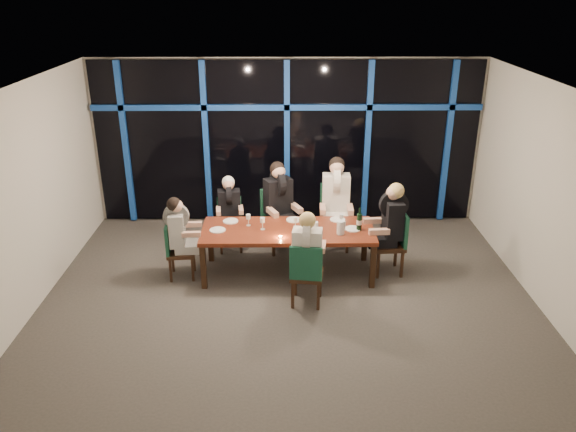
{
  "coord_description": "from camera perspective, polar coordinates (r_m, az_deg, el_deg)",
  "views": [
    {
      "loc": [
        -0.06,
        -6.91,
        4.21
      ],
      "look_at": [
        0.0,
        0.6,
        1.05
      ],
      "focal_mm": 35.0,
      "sensor_mm": 36.0,
      "label": 1
    }
  ],
  "objects": [
    {
      "name": "water_pitcher",
      "position": [
        8.29,
        5.37,
        -1.17
      ],
      "size": [
        0.13,
        0.11,
        0.21
      ],
      "rotation": [
        0.0,
        0.0,
        0.02
      ],
      "color": "silver",
      "rests_on": "dining_table"
    },
    {
      "name": "plate_end_right",
      "position": [
        8.51,
        6.61,
        -1.3
      ],
      "size": [
        0.24,
        0.24,
        0.01
      ],
      "primitive_type": "cylinder",
      "color": "white",
      "rests_on": "dining_table"
    },
    {
      "name": "room",
      "position": [
        7.25,
        0.04,
        5.27
      ],
      "size": [
        7.04,
        7.0,
        3.02
      ],
      "color": "#514D48",
      "rests_on": "ground"
    },
    {
      "name": "plate_near_mid",
      "position": [
        8.19,
        2.34,
        -2.15
      ],
      "size": [
        0.24,
        0.24,
        0.01
      ],
      "primitive_type": "cylinder",
      "color": "white",
      "rests_on": "dining_table"
    },
    {
      "name": "chair_near_mid",
      "position": [
        7.71,
        1.88,
        -5.67
      ],
      "size": [
        0.5,
        0.5,
        0.95
      ],
      "rotation": [
        0.0,
        0.0,
        3.01
      ],
      "color": "#321C10",
      "rests_on": "ground"
    },
    {
      "name": "chair_far_right",
      "position": [
        9.47,
        4.8,
        0.34
      ],
      "size": [
        0.52,
        0.52,
        1.08
      ],
      "rotation": [
        0.0,
        0.0,
        -0.03
      ],
      "color": "#321C10",
      "rests_on": "ground"
    },
    {
      "name": "plate_far_right",
      "position": [
        8.81,
        5.05,
        -0.36
      ],
      "size": [
        0.24,
        0.24,
        0.01
      ],
      "primitive_type": "cylinder",
      "color": "white",
      "rests_on": "dining_table"
    },
    {
      "name": "dining_table",
      "position": [
        8.48,
        -0.01,
        -1.77
      ],
      "size": [
        2.6,
        1.0,
        0.75
      ],
      "color": "maroon",
      "rests_on": "ground"
    },
    {
      "name": "diner_near_mid",
      "position": [
        7.61,
        1.98,
        -2.88
      ],
      "size": [
        0.51,
        0.62,
        0.93
      ],
      "rotation": [
        0.0,
        0.0,
        3.01
      ],
      "color": "silver",
      "rests_on": "ground"
    },
    {
      "name": "chair_far_mid",
      "position": [
        9.38,
        -1.12,
        0.05
      ],
      "size": [
        0.64,
        0.64,
        1.04
      ],
      "rotation": [
        0.0,
        0.0,
        0.43
      ],
      "color": "#321C10",
      "rests_on": "ground"
    },
    {
      "name": "wine_glass_b",
      "position": [
        8.49,
        0.76,
        -0.4
      ],
      "size": [
        0.06,
        0.06,
        0.16
      ],
      "color": "white",
      "rests_on": "dining_table"
    },
    {
      "name": "wine_glass_a",
      "position": [
        8.4,
        -2.61,
        -0.5
      ],
      "size": [
        0.07,
        0.07,
        0.19
      ],
      "color": "silver",
      "rests_on": "dining_table"
    },
    {
      "name": "plate_far_left",
      "position": [
        8.76,
        -5.85,
        -0.52
      ],
      "size": [
        0.24,
        0.24,
        0.01
      ],
      "primitive_type": "cylinder",
      "color": "white",
      "rests_on": "dining_table"
    },
    {
      "name": "diner_end_left",
      "position": [
        8.48,
        -11.0,
        -0.99
      ],
      "size": [
        0.57,
        0.46,
        0.86
      ],
      "rotation": [
        0.0,
        0.0,
        1.65
      ],
      "color": "black",
      "rests_on": "ground"
    },
    {
      "name": "diner_far_right",
      "position": [
        9.23,
        4.91,
        2.57
      ],
      "size": [
        0.55,
        0.68,
        1.05
      ],
      "rotation": [
        0.0,
        0.0,
        -0.03
      ],
      "color": "silver",
      "rests_on": "ground"
    },
    {
      "name": "chair_end_left",
      "position": [
        8.64,
        -11.32,
        -3.15
      ],
      "size": [
        0.44,
        0.44,
        0.89
      ],
      "rotation": [
        0.0,
        0.0,
        1.65
      ],
      "color": "#321C10",
      "rests_on": "ground"
    },
    {
      "name": "chair_end_right",
      "position": [
        8.73,
        10.73,
        -2.34
      ],
      "size": [
        0.5,
        0.5,
        1.0
      ],
      "rotation": [
        0.0,
        0.0,
        4.79
      ],
      "color": "#321C10",
      "rests_on": "ground"
    },
    {
      "name": "plate_end_left",
      "position": [
        8.48,
        -7.17,
        -1.42
      ],
      "size": [
        0.24,
        0.24,
        0.01
      ],
      "primitive_type": "cylinder",
      "color": "white",
      "rests_on": "dining_table"
    },
    {
      "name": "chair_far_left",
      "position": [
        9.46,
        -5.92,
        -0.49
      ],
      "size": [
        0.45,
        0.45,
        0.88
      ],
      "rotation": [
        0.0,
        0.0,
        0.12
      ],
      "color": "#321C10",
      "rests_on": "ground"
    },
    {
      "name": "window_wall",
      "position": [
        10.2,
        -0.05,
        7.7
      ],
      "size": [
        6.86,
        0.43,
        2.94
      ],
      "color": "black",
      "rests_on": "ground"
    },
    {
      "name": "diner_far_mid",
      "position": [
        9.15,
        -0.92,
        2.23
      ],
      "size": [
        0.66,
        0.72,
        1.01
      ],
      "rotation": [
        0.0,
        0.0,
        0.43
      ],
      "color": "black",
      "rests_on": "ground"
    },
    {
      "name": "diner_end_right",
      "position": [
        8.55,
        10.37,
        0.04
      ],
      "size": [
        0.64,
        0.52,
        0.97
      ],
      "rotation": [
        0.0,
        0.0,
        4.79
      ],
      "color": "black",
      "rests_on": "ground"
    },
    {
      "name": "wine_glass_e",
      "position": [
        8.62,
        5.45,
        -0.1
      ],
      "size": [
        0.06,
        0.06,
        0.16
      ],
      "color": "silver",
      "rests_on": "dining_table"
    },
    {
      "name": "wine_glass_c",
      "position": [
        8.3,
        2.88,
        -0.9
      ],
      "size": [
        0.07,
        0.07,
        0.17
      ],
      "color": "silver",
      "rests_on": "dining_table"
    },
    {
      "name": "wine_glass_d",
      "position": [
        8.55,
        -4.06,
        -0.15
      ],
      "size": [
        0.07,
        0.07,
        0.18
      ],
      "color": "white",
      "rests_on": "dining_table"
    },
    {
      "name": "diner_far_left",
      "position": [
        9.25,
        -5.99,
        1.32
      ],
      "size": [
        0.46,
        0.57,
        0.85
      ],
      "rotation": [
        0.0,
        0.0,
        0.12
      ],
      "color": "black",
      "rests_on": "ground"
    },
    {
      "name": "wine_bottle",
      "position": [
        8.44,
        7.25,
        -0.57
      ],
      "size": [
        0.08,
        0.08,
        0.36
      ],
      "rotation": [
        0.0,
        0.0,
        -0.15
      ],
      "color": "black",
      "rests_on": "dining_table"
    },
    {
      "name": "tea_light",
      "position": [
        8.18,
        -0.77,
        -2.12
      ],
      "size": [
        0.04,
        0.04,
        0.03
      ],
      "primitive_type": "cylinder",
      "color": "#FFA84C",
      "rests_on": "dining_table"
    },
    {
      "name": "plate_far_mid",
      "position": [
        8.77,
        0.6,
        -0.39
      ],
      "size": [
        0.24,
        0.24,
        0.01
      ],
      "primitive_type": "cylinder",
      "color": "white",
      "rests_on": "dining_table"
    }
  ]
}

